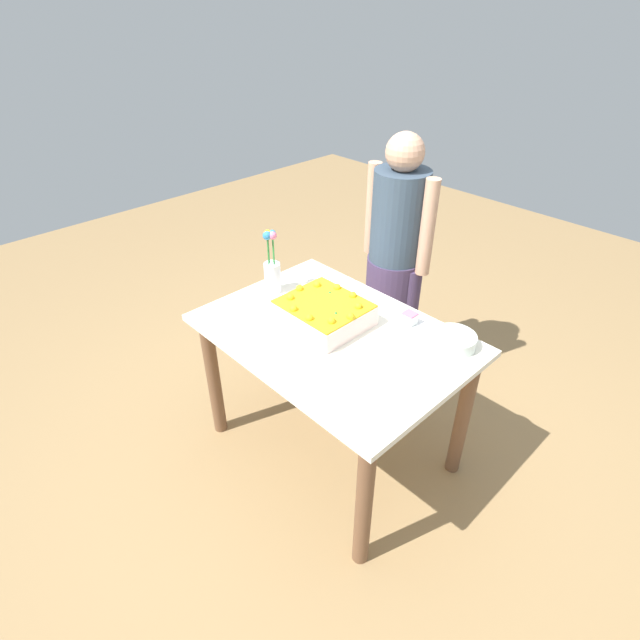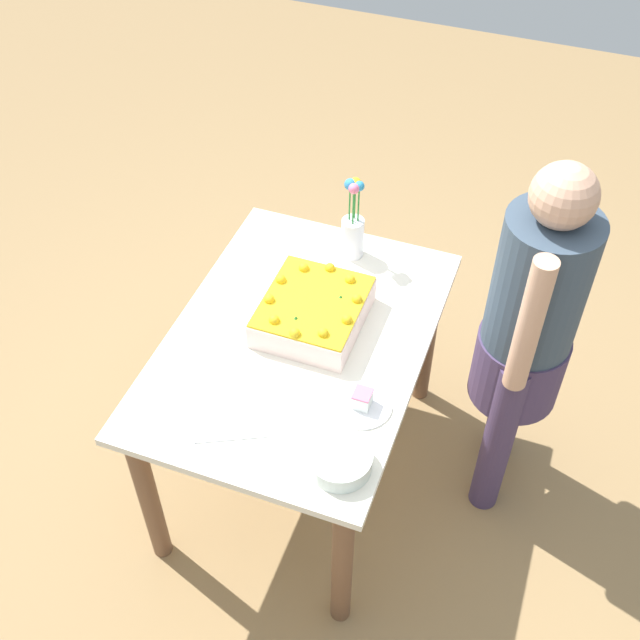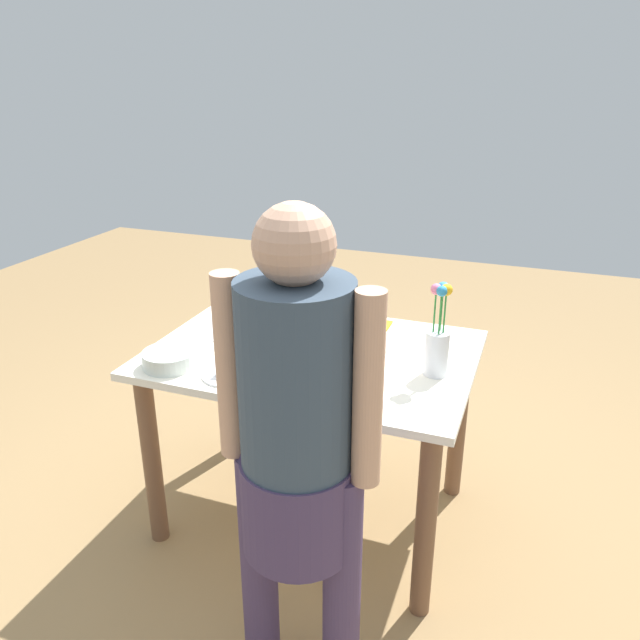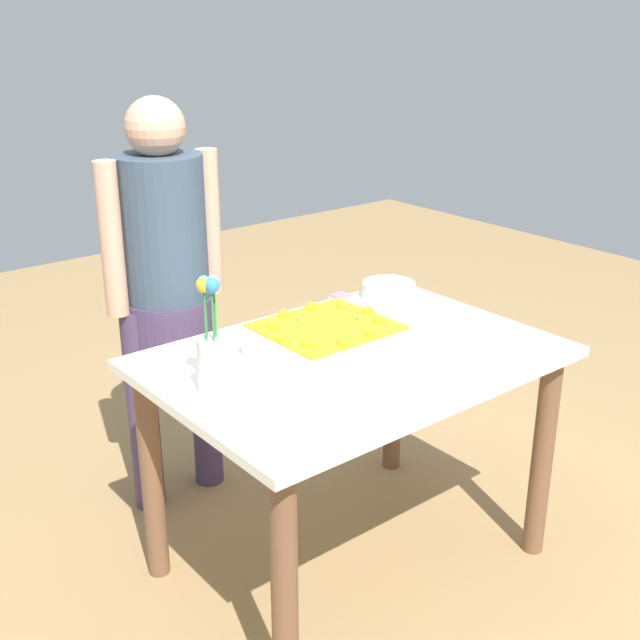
{
  "view_description": "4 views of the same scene",
  "coord_description": "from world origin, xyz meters",
  "px_view_note": "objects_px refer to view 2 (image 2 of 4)",
  "views": [
    {
      "loc": [
        1.3,
        -1.33,
        2.08
      ],
      "look_at": [
        -0.08,
        -0.01,
        0.8
      ],
      "focal_mm": 28.0,
      "sensor_mm": 36.0,
      "label": 1
    },
    {
      "loc": [
        1.71,
        0.71,
        2.77
      ],
      "look_at": [
        -0.0,
        0.08,
        0.88
      ],
      "focal_mm": 45.0,
      "sensor_mm": 36.0,
      "label": 2
    },
    {
      "loc": [
        -0.78,
        2.02,
        1.77
      ],
      "look_at": [
        -0.02,
        -0.01,
        0.89
      ],
      "focal_mm": 35.0,
      "sensor_mm": 36.0,
      "label": 3
    },
    {
      "loc": [
        -1.49,
        -1.68,
        1.74
      ],
      "look_at": [
        -0.11,
        0.02,
        0.89
      ],
      "focal_mm": 45.0,
      "sensor_mm": 36.0,
      "label": 4
    }
  ],
  "objects_px": {
    "sheet_cake": "(313,311)",
    "serving_plate_with_slice": "(362,403)",
    "person_standing": "(528,327)",
    "fruit_bowl": "(340,460)",
    "flower_vase": "(353,228)",
    "cake_knife": "(232,438)"
  },
  "relations": [
    {
      "from": "serving_plate_with_slice",
      "to": "person_standing",
      "type": "relative_size",
      "value": 0.13
    },
    {
      "from": "fruit_bowl",
      "to": "person_standing",
      "type": "xyz_separation_m",
      "value": [
        -0.67,
        0.42,
        0.06
      ]
    },
    {
      "from": "sheet_cake",
      "to": "fruit_bowl",
      "type": "xyz_separation_m",
      "value": [
        0.53,
        0.28,
        -0.03
      ]
    },
    {
      "from": "flower_vase",
      "to": "sheet_cake",
      "type": "bearing_deg",
      "value": -1.59
    },
    {
      "from": "flower_vase",
      "to": "person_standing",
      "type": "bearing_deg",
      "value": 70.87
    },
    {
      "from": "person_standing",
      "to": "fruit_bowl",
      "type": "bearing_deg",
      "value": 57.8
    },
    {
      "from": "serving_plate_with_slice",
      "to": "cake_knife",
      "type": "xyz_separation_m",
      "value": [
        0.25,
        -0.33,
        -0.01
      ]
    },
    {
      "from": "cake_knife",
      "to": "flower_vase",
      "type": "height_order",
      "value": "flower_vase"
    },
    {
      "from": "sheet_cake",
      "to": "flower_vase",
      "type": "xyz_separation_m",
      "value": [
        -0.39,
        0.01,
        0.07
      ]
    },
    {
      "from": "sheet_cake",
      "to": "serving_plate_with_slice",
      "type": "xyz_separation_m",
      "value": [
        0.29,
        0.27,
        -0.04
      ]
    },
    {
      "from": "fruit_bowl",
      "to": "sheet_cake",
      "type": "bearing_deg",
      "value": -151.87
    },
    {
      "from": "flower_vase",
      "to": "person_standing",
      "type": "height_order",
      "value": "person_standing"
    },
    {
      "from": "cake_knife",
      "to": "person_standing",
      "type": "bearing_deg",
      "value": 15.63
    },
    {
      "from": "sheet_cake",
      "to": "serving_plate_with_slice",
      "type": "height_order",
      "value": "sheet_cake"
    },
    {
      "from": "serving_plate_with_slice",
      "to": "person_standing",
      "type": "distance_m",
      "value": 0.62
    },
    {
      "from": "person_standing",
      "to": "sheet_cake",
      "type": "bearing_deg",
      "value": 11.77
    },
    {
      "from": "sheet_cake",
      "to": "cake_knife",
      "type": "relative_size",
      "value": 1.62
    },
    {
      "from": "fruit_bowl",
      "to": "person_standing",
      "type": "relative_size",
      "value": 0.13
    },
    {
      "from": "serving_plate_with_slice",
      "to": "cake_knife",
      "type": "relative_size",
      "value": 0.83
    },
    {
      "from": "cake_knife",
      "to": "flower_vase",
      "type": "distance_m",
      "value": 0.94
    },
    {
      "from": "sheet_cake",
      "to": "flower_vase",
      "type": "height_order",
      "value": "flower_vase"
    },
    {
      "from": "serving_plate_with_slice",
      "to": "fruit_bowl",
      "type": "relative_size",
      "value": 1.0
    }
  ]
}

